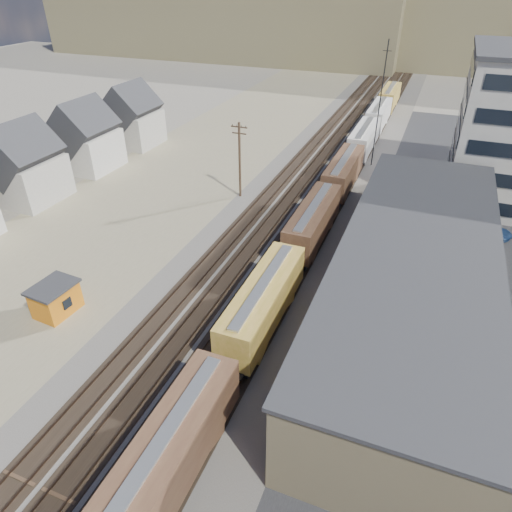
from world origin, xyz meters
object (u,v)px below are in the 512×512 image
at_px(utility_pole_north, 240,159).
at_px(parked_car_blue, 490,230).
at_px(freight_train, 330,194).
at_px(maintenance_shed, 56,299).

distance_m(utility_pole_north, parked_car_blue, 31.17).
bearing_deg(freight_train, parked_car_blue, 5.39).
relative_size(freight_train, parked_car_blue, 24.47).
bearing_deg(parked_car_blue, utility_pole_north, 118.32).
height_order(maintenance_shed, parked_car_blue, maintenance_shed).
relative_size(utility_pole_north, maintenance_shed, 2.40).
xyz_separation_m(utility_pole_north, parked_car_blue, (30.81, 0.86, -4.62)).
bearing_deg(maintenance_shed, freight_train, 57.23).
xyz_separation_m(maintenance_shed, parked_car_blue, (36.29, 29.36, -0.80)).
bearing_deg(maintenance_shed, utility_pole_north, 79.13).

